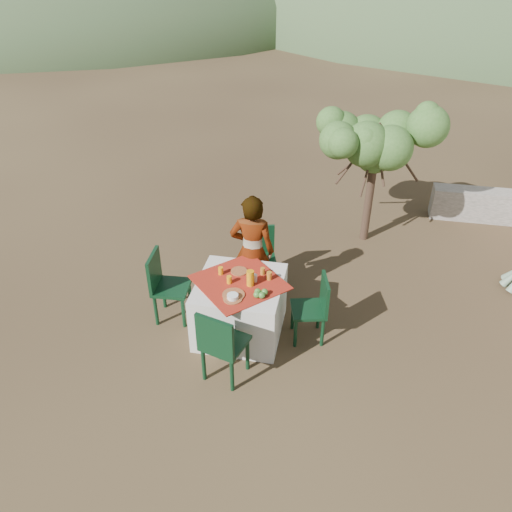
{
  "coord_description": "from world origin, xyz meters",
  "views": [
    {
      "loc": [
        0.78,
        -4.91,
        4.28
      ],
      "look_at": [
        -0.21,
        0.15,
        0.89
      ],
      "focal_mm": 35.0,
      "sensor_mm": 36.0,
      "label": 1
    }
  ],
  "objects_px": {
    "table": "(240,307)",
    "chair_right": "(315,306)",
    "shrub_tree": "(380,147)",
    "juice_pitcher": "(250,278)",
    "chair_far": "(261,254)",
    "chair_left": "(165,283)",
    "person": "(252,251)",
    "chair_near": "(221,343)"
  },
  "relations": [
    {
      "from": "chair_far",
      "to": "juice_pitcher",
      "type": "height_order",
      "value": "juice_pitcher"
    },
    {
      "from": "table",
      "to": "chair_right",
      "type": "xyz_separation_m",
      "value": [
        0.91,
        0.06,
        0.11
      ]
    },
    {
      "from": "chair_right",
      "to": "juice_pitcher",
      "type": "distance_m",
      "value": 0.86
    },
    {
      "from": "chair_left",
      "to": "person",
      "type": "xyz_separation_m",
      "value": [
        1.02,
        0.55,
        0.26
      ]
    },
    {
      "from": "chair_far",
      "to": "chair_near",
      "type": "xyz_separation_m",
      "value": [
        -0.08,
        -1.89,
        0.05
      ]
    },
    {
      "from": "table",
      "to": "shrub_tree",
      "type": "relative_size",
      "value": 0.66
    },
    {
      "from": "juice_pitcher",
      "to": "chair_left",
      "type": "bearing_deg",
      "value": 173.57
    },
    {
      "from": "chair_left",
      "to": "juice_pitcher",
      "type": "xyz_separation_m",
      "value": [
        1.13,
        -0.13,
        0.33
      ]
    },
    {
      "from": "chair_left",
      "to": "person",
      "type": "relative_size",
      "value": 0.6
    },
    {
      "from": "chair_far",
      "to": "person",
      "type": "bearing_deg",
      "value": -110.75
    },
    {
      "from": "chair_near",
      "to": "person",
      "type": "distance_m",
      "value": 1.49
    },
    {
      "from": "chair_far",
      "to": "juice_pitcher",
      "type": "distance_m",
      "value": 1.16
    },
    {
      "from": "juice_pitcher",
      "to": "chair_right",
      "type": "bearing_deg",
      "value": 7.23
    },
    {
      "from": "chair_near",
      "to": "person",
      "type": "height_order",
      "value": "person"
    },
    {
      "from": "chair_near",
      "to": "shrub_tree",
      "type": "relative_size",
      "value": 0.49
    },
    {
      "from": "person",
      "to": "juice_pitcher",
      "type": "bearing_deg",
      "value": 97.39
    },
    {
      "from": "chair_left",
      "to": "chair_right",
      "type": "bearing_deg",
      "value": -95.07
    },
    {
      "from": "person",
      "to": "juice_pitcher",
      "type": "relative_size",
      "value": 8.03
    },
    {
      "from": "chair_near",
      "to": "chair_left",
      "type": "bearing_deg",
      "value": -27.81
    },
    {
      "from": "table",
      "to": "chair_near",
      "type": "distance_m",
      "value": 0.85
    },
    {
      "from": "table",
      "to": "chair_right",
      "type": "height_order",
      "value": "chair_right"
    },
    {
      "from": "table",
      "to": "chair_right",
      "type": "bearing_deg",
      "value": 3.81
    },
    {
      "from": "person",
      "to": "shrub_tree",
      "type": "xyz_separation_m",
      "value": [
        1.54,
        2.02,
        0.77
      ]
    },
    {
      "from": "chair_far",
      "to": "chair_left",
      "type": "height_order",
      "value": "chair_left"
    },
    {
      "from": "table",
      "to": "person",
      "type": "height_order",
      "value": "person"
    },
    {
      "from": "chair_far",
      "to": "shrub_tree",
      "type": "bearing_deg",
      "value": 30.25
    },
    {
      "from": "chair_right",
      "to": "person",
      "type": "height_order",
      "value": "person"
    },
    {
      "from": "table",
      "to": "shrub_tree",
      "type": "bearing_deg",
      "value": 59.55
    },
    {
      "from": "chair_near",
      "to": "shrub_tree",
      "type": "distance_m",
      "value": 3.97
    },
    {
      "from": "shrub_tree",
      "to": "table",
      "type": "bearing_deg",
      "value": -120.45
    },
    {
      "from": "chair_left",
      "to": "juice_pitcher",
      "type": "distance_m",
      "value": 1.19
    },
    {
      "from": "chair_far",
      "to": "juice_pitcher",
      "type": "bearing_deg",
      "value": -102.13
    },
    {
      "from": "chair_near",
      "to": "shrub_tree",
      "type": "bearing_deg",
      "value": -98.61
    },
    {
      "from": "person",
      "to": "chair_near",
      "type": "bearing_deg",
      "value": 85.97
    },
    {
      "from": "chair_left",
      "to": "juice_pitcher",
      "type": "height_order",
      "value": "juice_pitcher"
    },
    {
      "from": "chair_right",
      "to": "person",
      "type": "relative_size",
      "value": 0.55
    },
    {
      "from": "chair_near",
      "to": "person",
      "type": "bearing_deg",
      "value": -75.99
    },
    {
      "from": "chair_near",
      "to": "chair_right",
      "type": "height_order",
      "value": "chair_near"
    },
    {
      "from": "table",
      "to": "chair_far",
      "type": "bearing_deg",
      "value": 86.94
    },
    {
      "from": "shrub_tree",
      "to": "chair_near",
      "type": "bearing_deg",
      "value": -114.37
    },
    {
      "from": "shrub_tree",
      "to": "juice_pitcher",
      "type": "relative_size",
      "value": 10.0
    },
    {
      "from": "chair_near",
      "to": "chair_right",
      "type": "distance_m",
      "value": 1.29
    }
  ]
}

